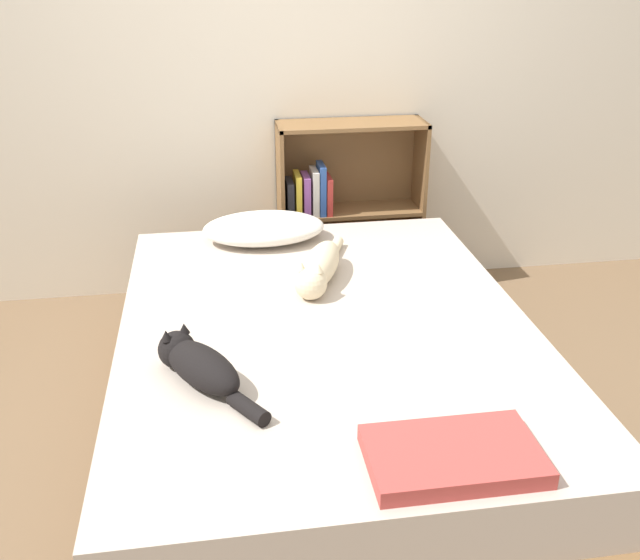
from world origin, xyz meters
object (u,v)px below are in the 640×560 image
cat_light (319,268)px  cat_dark (198,364)px  bed (326,381)px  pillow (264,228)px  bookshelf (343,205)px

cat_light → cat_dark: size_ratio=1.30×
bed → cat_dark: size_ratio=4.60×
pillow → bookshelf: 0.68m
bed → cat_dark: (-0.46, -0.32, 0.32)m
bed → bookshelf: bookshelf is taller
cat_light → cat_dark: 0.82m
cat_light → cat_dark: (-0.49, -0.66, -0.01)m
cat_dark → bookshelf: size_ratio=0.48×
pillow → cat_dark: cat_dark is taller
cat_dark → pillow: bearing=-49.1°
pillow → bookshelf: bearing=46.5°
cat_light → pillow: bearing=-137.6°
bed → pillow: (-0.16, 0.83, 0.32)m
bed → pillow: pillow is taller
bed → cat_dark: 0.65m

